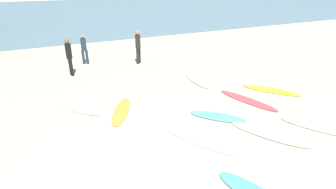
% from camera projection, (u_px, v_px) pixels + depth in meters
% --- Properties ---
extents(ground_plane, '(120.00, 120.00, 0.00)m').
position_uv_depth(ground_plane, '(184.00, 157.00, 7.23)').
color(ground_plane, '#C6B28E').
extents(ocean_water, '(120.00, 40.00, 0.08)m').
position_uv_depth(ocean_water, '(63.00, 12.00, 35.98)').
color(ocean_water, slate).
rests_on(ocean_water, ground_plane).
extents(surfboard_2, '(0.82, 2.21, 0.09)m').
position_uv_depth(surfboard_2, '(197.00, 79.00, 12.50)').
color(surfboard_2, white).
rests_on(surfboard_2, ground_plane).
extents(surfboard_3, '(1.25, 2.62, 0.06)m').
position_uv_depth(surfboard_3, '(248.00, 100.00, 10.44)').
color(surfboard_3, '#D7454F').
rests_on(surfboard_3, ground_plane).
extents(surfboard_4, '(1.42, 2.19, 0.06)m').
position_uv_depth(surfboard_4, '(121.00, 111.00, 9.62)').
color(surfboard_4, orange).
rests_on(surfboard_4, ground_plane).
extents(surfboard_5, '(1.69, 2.40, 0.09)m').
position_uv_depth(surfboard_5, '(269.00, 134.00, 8.19)').
color(surfboard_5, silver).
rests_on(surfboard_5, ground_plane).
extents(surfboard_6, '(1.92, 2.29, 0.07)m').
position_uv_depth(surfboard_6, '(271.00, 90.00, 11.37)').
color(surfboard_6, yellow).
rests_on(surfboard_6, ground_plane).
extents(surfboard_7, '(1.62, 2.36, 0.07)m').
position_uv_depth(surfboard_7, '(199.00, 140.00, 7.90)').
color(surfboard_7, white).
rests_on(surfboard_7, ground_plane).
extents(surfboard_8, '(1.65, 2.08, 0.08)m').
position_uv_depth(surfboard_8, '(77.00, 108.00, 9.84)').
color(surfboard_8, '#EEEEBC').
rests_on(surfboard_8, ground_plane).
extents(surfboard_9, '(1.79, 1.78, 0.08)m').
position_uv_depth(surfboard_9, '(218.00, 116.00, 9.22)').
color(surfboard_9, '#56A3D7').
rests_on(surfboard_9, ground_plane).
extents(surfboard_10, '(1.82, 2.46, 0.08)m').
position_uv_depth(surfboard_10, '(324.00, 129.00, 8.49)').
color(surfboard_10, white).
rests_on(surfboard_10, ground_plane).
extents(beachgoer_near, '(0.35, 0.35, 1.63)m').
position_uv_depth(beachgoer_near, '(84.00, 48.00, 14.51)').
color(beachgoer_near, '#1E3342').
rests_on(beachgoer_near, ground_plane).
extents(beachgoer_mid, '(0.32, 0.34, 1.81)m').
position_uv_depth(beachgoer_mid, '(69.00, 55.00, 12.75)').
color(beachgoer_mid, black).
rests_on(beachgoer_mid, ground_plane).
extents(beachgoer_far, '(0.39, 0.39, 1.83)m').
position_uv_depth(beachgoer_far, '(138.00, 45.00, 14.53)').
color(beachgoer_far, black).
rests_on(beachgoer_far, ground_plane).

